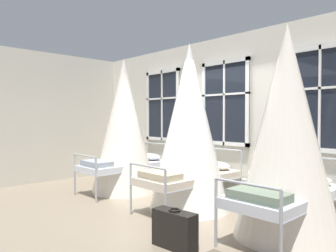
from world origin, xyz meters
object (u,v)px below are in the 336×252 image
(cot_second, at_px, (189,129))
(suitcase_dark, at_px, (175,229))
(cot_first, at_px, (124,127))
(cot_third, at_px, (286,134))

(cot_second, height_order, suitcase_dark, cot_second)
(cot_first, relative_size, cot_second, 1.00)
(cot_first, xyz_separation_m, cot_third, (3.54, 0.01, -0.01))
(cot_third, height_order, suitcase_dark, cot_third)
(suitcase_dark, bearing_deg, cot_second, 122.19)
(cot_first, bearing_deg, suitcase_dark, -114.33)
(cot_second, xyz_separation_m, suitcase_dark, (0.98, -1.32, -1.13))
(cot_first, xyz_separation_m, suitcase_dark, (2.81, -1.29, -1.13))
(cot_second, distance_m, suitcase_dark, 2.00)
(cot_third, relative_size, suitcase_dark, 4.79)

